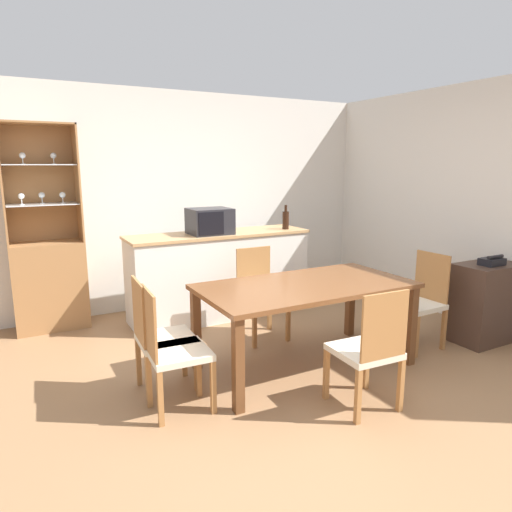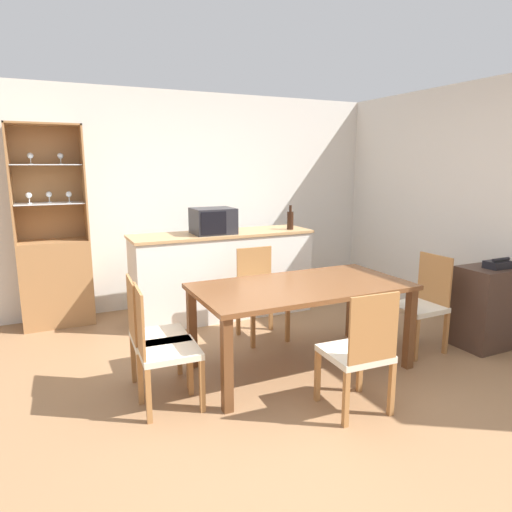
# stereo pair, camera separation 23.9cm
# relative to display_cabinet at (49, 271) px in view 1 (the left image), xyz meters

# --- Properties ---
(ground_plane) EXTENTS (18.00, 18.00, 0.00)m
(ground_plane) POSITION_rel_display_cabinet_xyz_m (1.46, -2.41, -0.62)
(ground_plane) COLOR #936B47
(wall_back) EXTENTS (6.80, 0.06, 2.55)m
(wall_back) POSITION_rel_display_cabinet_xyz_m (1.46, 0.22, 0.65)
(wall_back) COLOR silver
(wall_back) RESTS_ON ground_plane
(wall_right) EXTENTS (0.06, 4.60, 2.55)m
(wall_right) POSITION_rel_display_cabinet_xyz_m (4.04, -2.11, 0.65)
(wall_right) COLOR silver
(wall_right) RESTS_ON ground_plane
(kitchen_counter) EXTENTS (2.04, 0.59, 0.96)m
(kitchen_counter) POSITION_rel_display_cabinet_xyz_m (1.72, -0.49, -0.14)
(kitchen_counter) COLOR silver
(kitchen_counter) RESTS_ON ground_plane
(display_cabinet) EXTENTS (0.71, 0.39, 2.11)m
(display_cabinet) POSITION_rel_display_cabinet_xyz_m (0.00, 0.00, 0.00)
(display_cabinet) COLOR #A37042
(display_cabinet) RESTS_ON ground_plane
(dining_table) EXTENTS (1.77, 0.92, 0.73)m
(dining_table) POSITION_rel_display_cabinet_xyz_m (1.81, -2.07, 0.03)
(dining_table) COLOR brown
(dining_table) RESTS_ON ground_plane
(dining_chair_side_right_near) EXTENTS (0.42, 0.42, 0.89)m
(dining_chair_side_right_near) POSITION_rel_display_cabinet_xyz_m (3.02, -2.20, -0.18)
(dining_chair_side_right_near) COLOR beige
(dining_chair_side_right_near) RESTS_ON ground_plane
(dining_chair_head_near) EXTENTS (0.43, 0.43, 0.89)m
(dining_chair_head_near) POSITION_rel_display_cabinet_xyz_m (1.81, -2.85, -0.18)
(dining_chair_head_near) COLOR beige
(dining_chair_head_near) RESTS_ON ground_plane
(dining_chair_side_left_near) EXTENTS (0.43, 0.43, 0.89)m
(dining_chair_side_left_near) POSITION_rel_display_cabinet_xyz_m (0.60, -2.20, -0.18)
(dining_chair_side_left_near) COLOR beige
(dining_chair_side_left_near) RESTS_ON ground_plane
(dining_chair_head_far) EXTENTS (0.41, 0.41, 0.89)m
(dining_chair_head_far) POSITION_rel_display_cabinet_xyz_m (1.81, -1.28, -0.18)
(dining_chair_head_far) COLOR beige
(dining_chair_head_far) RESTS_ON ground_plane
(dining_chair_side_left_far) EXTENTS (0.43, 0.43, 0.89)m
(dining_chair_side_left_far) POSITION_rel_display_cabinet_xyz_m (0.60, -1.93, -0.18)
(dining_chair_side_left_far) COLOR beige
(dining_chair_side_left_far) RESTS_ON ground_plane
(microwave) EXTENTS (0.44, 0.38, 0.28)m
(microwave) POSITION_rel_display_cabinet_xyz_m (1.60, -0.53, 0.48)
(microwave) COLOR #232328
(microwave) RESTS_ON kitchen_counter
(wine_bottle) EXTENTS (0.08, 0.08, 0.28)m
(wine_bottle) POSITION_rel_display_cabinet_xyz_m (2.53, -0.60, 0.45)
(wine_bottle) COLOR black
(wine_bottle) RESTS_ON kitchen_counter
(side_cabinet) EXTENTS (0.64, 0.40, 0.77)m
(side_cabinet) POSITION_rel_display_cabinet_xyz_m (3.69, -2.41, -0.23)
(side_cabinet) COLOR #422D23
(side_cabinet) RESTS_ON ground_plane
(telephone) EXTENTS (0.23, 0.15, 0.10)m
(telephone) POSITION_rel_display_cabinet_xyz_m (3.66, -2.46, 0.19)
(telephone) COLOR black
(telephone) RESTS_ON side_cabinet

